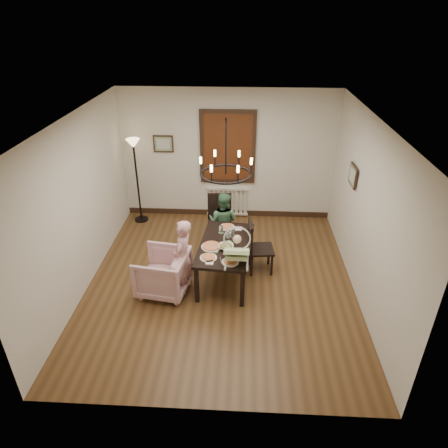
# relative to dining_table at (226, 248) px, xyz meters

# --- Properties ---
(room_shell) EXTENTS (4.51, 5.00, 2.81)m
(room_shell) POSITION_rel_dining_table_xyz_m (-0.08, 0.26, 0.78)
(room_shell) COLOR brown
(room_shell) RESTS_ON ground
(dining_table) EXTENTS (0.98, 1.57, 0.70)m
(dining_table) POSITION_rel_dining_table_xyz_m (0.00, 0.00, 0.00)
(dining_table) COLOR black
(dining_table) RESTS_ON room_shell
(chair_far) EXTENTS (0.49, 0.49, 1.04)m
(chair_far) POSITION_rel_dining_table_xyz_m (-0.17, 1.07, -0.10)
(chair_far) COLOR black
(chair_far) RESTS_ON room_shell
(chair_right) EXTENTS (0.47, 0.47, 0.98)m
(chair_right) POSITION_rel_dining_table_xyz_m (0.61, 0.28, -0.13)
(chair_right) COLOR black
(chair_right) RESTS_ON room_shell
(armchair) EXTENTS (0.92, 0.90, 0.73)m
(armchair) POSITION_rel_dining_table_xyz_m (-1.01, -0.41, -0.25)
(armchair) COLOR beige
(armchair) RESTS_ON room_shell
(elderly_woman) EXTENTS (0.32, 0.43, 1.08)m
(elderly_woman) POSITION_rel_dining_table_xyz_m (-0.67, -0.36, -0.08)
(elderly_woman) COLOR #C58B8E
(elderly_woman) RESTS_ON room_shell
(seated_man) EXTENTS (0.57, 0.50, 0.98)m
(seated_man) POSITION_rel_dining_table_xyz_m (-0.10, 0.97, -0.13)
(seated_man) COLOR #467651
(seated_man) RESTS_ON room_shell
(baby_bouncer) EXTENTS (0.44, 0.62, 0.40)m
(baby_bouncer) POSITION_rel_dining_table_xyz_m (0.20, -0.50, 0.28)
(baby_bouncer) COLOR beige
(baby_bouncer) RESTS_ON dining_table
(salad_bowl) EXTENTS (0.29, 0.29, 0.07)m
(salad_bowl) POSITION_rel_dining_table_xyz_m (0.02, -0.15, 0.12)
(salad_bowl) COLOR white
(salad_bowl) RESTS_ON dining_table
(pizza_platter) EXTENTS (0.33, 0.33, 0.04)m
(pizza_platter) POSITION_rel_dining_table_xyz_m (-0.23, -0.13, 0.10)
(pizza_platter) COLOR tan
(pizza_platter) RESTS_ON dining_table
(drinking_glass) EXTENTS (0.08, 0.08, 0.15)m
(drinking_glass) POSITION_rel_dining_table_xyz_m (0.03, 0.18, 0.16)
(drinking_glass) COLOR silver
(drinking_glass) RESTS_ON dining_table
(window_blinds) EXTENTS (1.00, 0.03, 1.40)m
(window_blinds) POSITION_rel_dining_table_xyz_m (-0.08, 2.35, 0.98)
(window_blinds) COLOR #5A3412
(window_blinds) RESTS_ON room_shell
(radiator) EXTENTS (0.92, 0.12, 0.62)m
(radiator) POSITION_rel_dining_table_xyz_m (-0.08, 2.37, -0.27)
(radiator) COLOR silver
(radiator) RESTS_ON room_shell
(picture_back) EXTENTS (0.42, 0.03, 0.36)m
(picture_back) POSITION_rel_dining_table_xyz_m (-1.43, 2.36, 1.03)
(picture_back) COLOR black
(picture_back) RESTS_ON room_shell
(picture_right) EXTENTS (0.03, 0.42, 0.36)m
(picture_right) POSITION_rel_dining_table_xyz_m (2.13, 0.79, 1.03)
(picture_right) COLOR black
(picture_right) RESTS_ON room_shell
(floor_lamp) EXTENTS (0.30, 0.30, 1.80)m
(floor_lamp) POSITION_rel_dining_table_xyz_m (-1.98, 2.04, 0.28)
(floor_lamp) COLOR black
(floor_lamp) RESTS_ON room_shell
(chandelier) EXTENTS (0.80, 0.80, 0.04)m
(chandelier) POSITION_rel_dining_table_xyz_m (0.00, 0.00, 1.33)
(chandelier) COLOR black
(chandelier) RESTS_ON room_shell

